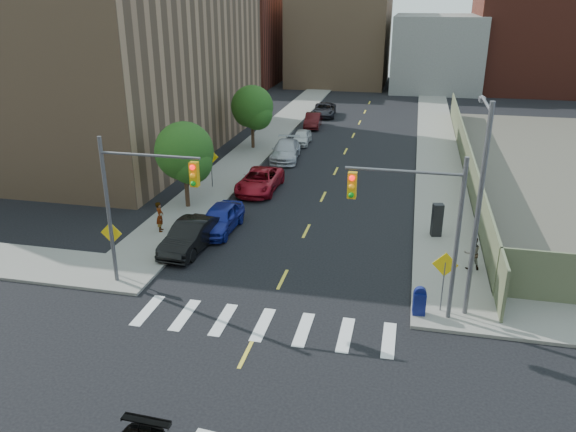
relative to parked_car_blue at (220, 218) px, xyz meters
The scene contains 28 objects.
ground 13.84m from the parked_car_blue, 69.70° to the right, with size 160.00×160.00×0.00m, color black.
sidewalk_nw 28.70m from the parked_car_blue, 95.91° to the left, with size 3.50×73.00×0.15m, color gray.
sidewalk_ne 31.18m from the parked_car_blue, 66.27° to the left, with size 3.50×73.00×0.15m, color gray.
fence_north 20.82m from the parked_car_blue, 46.26° to the left, with size 0.12×44.00×2.50m, color #5C6748.
building_nw 25.27m from the parked_car_blue, 135.28° to the left, with size 22.00×30.00×16.00m, color #8C6B4C.
bg_bldg_west 59.81m from the parked_car_blue, 106.79° to the left, with size 14.00×18.00×12.00m, color #592319.
bg_bldg_midwest 59.44m from the parked_car_blue, 91.17° to the left, with size 14.00×16.00×15.00m, color #8C6B4C.
bg_bldg_center 58.61m from the parked_car_blue, 77.36° to the left, with size 12.00×16.00×10.00m, color gray.
bg_bldg_east 65.24m from the parked_car_blue, 65.59° to the left, with size 18.00×18.00×16.00m, color #592319.
signal_nw 8.00m from the parked_car_blue, 99.71° to the right, with size 4.59×0.30×7.00m.
signal_ne 13.37m from the parked_car_blue, 32.85° to the right, with size 4.59×0.30×7.00m.
streetlight_ne 15.01m from the parked_car_blue, 25.00° to the right, with size 0.25×3.70×9.00m.
warn_sign_nw 7.23m from the parked_car_blue, 114.96° to the right, with size 1.06×0.06×2.83m.
warn_sign_ne 13.68m from the parked_car_blue, 28.30° to the right, with size 1.06×0.06×2.83m.
warn_sign_midwest 7.75m from the parked_car_blue, 113.12° to the left, with size 1.06×0.06×2.83m.
tree_west_near 5.21m from the parked_car_blue, 136.13° to the left, with size 3.66×3.64×5.52m.
tree_west_far 18.57m from the parked_car_blue, 100.07° to the left, with size 3.66×3.64×5.52m.
parked_car_blue is the anchor object (origin of this frame).
parked_car_black 2.82m from the parked_car_blue, 104.51° to the right, with size 1.65×4.72×1.56m, color black.
parked_car_red 7.31m from the parked_car_blue, 87.37° to the left, with size 2.46×5.34×1.48m, color maroon.
parked_car_silver 15.32m from the parked_car_blue, 88.75° to the left, with size 2.14×5.27×1.53m, color #B1B2B9.
parked_car_white 20.68m from the parked_car_blue, 88.36° to the left, with size 1.51×3.76×1.28m, color silver.
parked_car_maroon 27.66m from the parked_car_blue, 89.23° to the left, with size 1.50×4.31×1.42m, color #3C0C0E.
parked_car_grey 33.53m from the parked_car_blue, 88.99° to the left, with size 2.36×5.13×1.43m, color #222227.
mailbox 13.10m from the parked_car_blue, 32.10° to the right, with size 0.55×0.44×1.26m.
payphone 12.09m from the parked_car_blue, ahead, with size 0.55×0.45×1.85m, color black.
pedestrian_west 3.35m from the parked_car_blue, 161.53° to the right, with size 0.63×0.41×1.73m, color gray.
pedestrian_east 13.70m from the parked_car_blue, ahead, with size 0.82×0.64×1.68m, color gray.
Camera 1 is at (5.40, -15.02, 12.58)m, focal length 35.00 mm.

